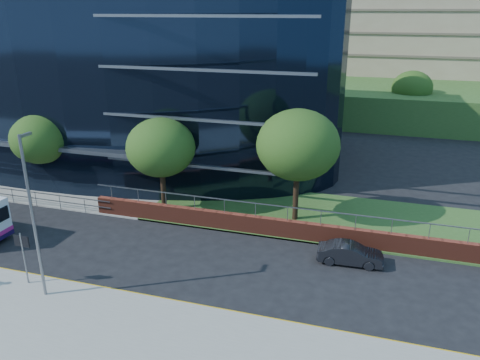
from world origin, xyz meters
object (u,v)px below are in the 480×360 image
(tree_far_b, at_px, (40,139))
(tree_far_d, at_px, (298,145))
(street_sign, at_px, (23,248))
(parked_car, at_px, (350,254))
(tree_dist_e, at_px, (412,88))
(tree_far_c, at_px, (161,148))
(streetlight_east, at_px, (33,214))

(tree_far_b, distance_m, tree_far_d, 19.03)
(street_sign, xyz_separation_m, parked_car, (15.42, 6.95, -1.56))
(tree_far_b, distance_m, tree_dist_e, 40.74)
(tree_far_c, xyz_separation_m, parked_car, (12.92, -3.64, -3.95))
(tree_far_b, height_order, tree_dist_e, tree_dist_e)
(tree_far_b, relative_size, parked_car, 1.69)
(tree_far_b, distance_m, parked_car, 23.57)
(street_sign, xyz_separation_m, tree_far_d, (11.50, 11.59, 3.04))
(tree_far_c, distance_m, tree_dist_e, 35.36)
(tree_far_b, height_order, parked_car, tree_far_b)
(tree_far_d, bearing_deg, parked_car, -49.76)
(street_sign, relative_size, tree_far_b, 0.46)
(tree_dist_e, xyz_separation_m, streetlight_east, (-18.00, -42.17, -0.10))
(tree_far_c, bearing_deg, parked_car, -15.72)
(tree_far_b, xyz_separation_m, parked_car, (22.92, -4.14, -3.62))
(tree_dist_e, bearing_deg, parked_car, -96.71)
(street_sign, height_order, parked_car, street_sign)
(tree_far_d, bearing_deg, tree_far_b, -178.49)
(tree_dist_e, xyz_separation_m, parked_car, (-4.08, -34.64, -3.95))
(tree_far_b, relative_size, streetlight_east, 0.76)
(street_sign, relative_size, tree_far_d, 0.38)
(tree_far_d, relative_size, streetlight_east, 0.93)
(tree_far_c, xyz_separation_m, streetlight_east, (-1.00, -11.17, -0.10))
(streetlight_east, relative_size, parked_car, 2.24)
(tree_far_d, distance_m, parked_car, 7.62)
(tree_far_b, relative_size, tree_far_d, 0.81)
(tree_far_b, bearing_deg, street_sign, -55.92)
(tree_far_b, xyz_separation_m, tree_far_c, (10.00, -0.50, 0.33))
(tree_dist_e, height_order, streetlight_east, streetlight_east)
(tree_far_b, xyz_separation_m, tree_dist_e, (27.00, 30.50, 0.33))
(tree_dist_e, relative_size, parked_car, 1.82)
(parked_car, bearing_deg, tree_far_d, 37.28)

